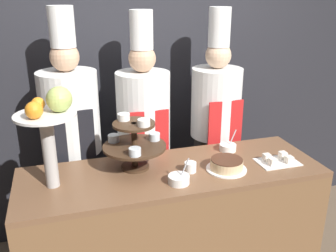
{
  "coord_description": "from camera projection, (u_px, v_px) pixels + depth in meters",
  "views": [
    {
      "loc": [
        -0.61,
        -1.64,
        1.97
      ],
      "look_at": [
        0.0,
        0.4,
        1.18
      ],
      "focal_mm": 40.0,
      "sensor_mm": 36.0,
      "label": 1
    }
  ],
  "objects": [
    {
      "name": "tiered_stand",
      "position": [
        134.0,
        141.0,
        2.24
      ],
      "size": [
        0.38,
        0.38,
        0.33
      ],
      "color": "#3D2819",
      "rests_on": "buffet_counter"
    },
    {
      "name": "chef_center_left",
      "position": [
        144.0,
        132.0,
        2.75
      ],
      "size": [
        0.39,
        0.39,
        1.84
      ],
      "color": "#28282D",
      "rests_on": "ground_plane"
    },
    {
      "name": "cake_square_tray",
      "position": [
        278.0,
        160.0,
        2.36
      ],
      "size": [
        0.26,
        0.18,
        0.05
      ],
      "color": "white",
      "rests_on": "buffet_counter"
    },
    {
      "name": "fruit_pedestal",
      "position": [
        50.0,
        120.0,
        1.97
      ],
      "size": [
        0.32,
        0.32,
        0.56
      ],
      "color": "#B2ADA8",
      "rests_on": "buffet_counter"
    },
    {
      "name": "chef_left",
      "position": [
        72.0,
        136.0,
        2.6
      ],
      "size": [
        0.4,
        0.4,
        1.87
      ],
      "color": "#28282D",
      "rests_on": "ground_plane"
    },
    {
      "name": "serving_bowl_far",
      "position": [
        228.0,
        147.0,
        2.54
      ],
      "size": [
        0.11,
        0.11,
        0.15
      ],
      "color": "white",
      "rests_on": "buffet_counter"
    },
    {
      "name": "buffet_counter",
      "position": [
        172.0,
        234.0,
        2.43
      ],
      "size": [
        1.84,
        0.61,
        0.93
      ],
      "color": "brown",
      "rests_on": "ground_plane"
    },
    {
      "name": "serving_bowl_near",
      "position": [
        179.0,
        179.0,
        2.11
      ],
      "size": [
        0.12,
        0.12,
        0.15
      ],
      "color": "white",
      "rests_on": "buffet_counter"
    },
    {
      "name": "wall_back",
      "position": [
        137.0,
        65.0,
        2.96
      ],
      "size": [
        10.0,
        0.06,
        2.8
      ],
      "color": "#232328",
      "rests_on": "ground_plane"
    },
    {
      "name": "cake_round",
      "position": [
        227.0,
        165.0,
        2.26
      ],
      "size": [
        0.25,
        0.25,
        0.07
      ],
      "color": "white",
      "rests_on": "buffet_counter"
    },
    {
      "name": "cup_white",
      "position": [
        190.0,
        167.0,
        2.24
      ],
      "size": [
        0.07,
        0.07,
        0.06
      ],
      "color": "white",
      "rests_on": "buffet_counter"
    },
    {
      "name": "chef_center_right",
      "position": [
        215.0,
        124.0,
        2.9
      ],
      "size": [
        0.38,
        0.38,
        1.85
      ],
      "color": "#38332D",
      "rests_on": "ground_plane"
    }
  ]
}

